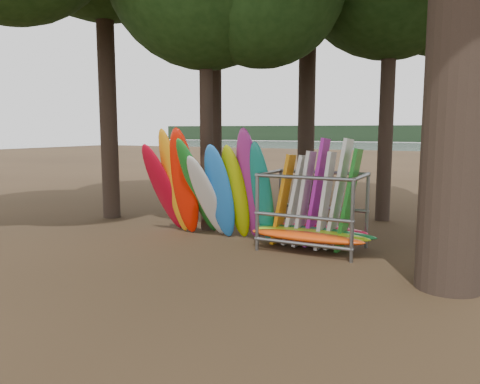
% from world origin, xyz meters
% --- Properties ---
extents(ground, '(120.00, 120.00, 0.00)m').
position_xyz_m(ground, '(0.00, 0.00, 0.00)').
color(ground, '#47331E').
rests_on(ground, ground).
extents(lake, '(160.00, 160.00, 0.00)m').
position_xyz_m(lake, '(0.00, 60.00, 0.00)').
color(lake, gray).
rests_on(lake, ground).
extents(far_shore, '(160.00, 4.00, 4.00)m').
position_xyz_m(far_shore, '(0.00, 110.00, 2.00)').
color(far_shore, black).
rests_on(far_shore, ground).
extents(kayak_row, '(3.93, 2.01, 3.19)m').
position_xyz_m(kayak_row, '(-1.04, 1.80, 1.40)').
color(kayak_row, red).
rests_on(kayak_row, ground).
extents(storage_rack, '(3.19, 1.55, 2.82)m').
position_xyz_m(storage_rack, '(1.94, 1.96, 0.91)').
color(storage_rack, slate).
rests_on(storage_rack, ground).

